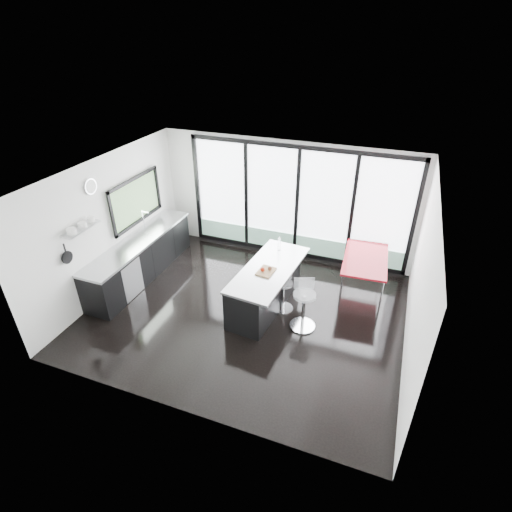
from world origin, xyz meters
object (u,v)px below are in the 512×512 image
at_px(island, 265,286).
at_px(red_table, 363,275).
at_px(bar_stool_near, 303,310).
at_px(bar_stool_far, 283,296).

height_order(island, red_table, island).
relative_size(island, bar_stool_near, 2.92).
height_order(bar_stool_far, red_table, red_table).
xyz_separation_m(island, bar_stool_near, (0.89, -0.41, -0.07)).
bearing_deg(bar_stool_far, red_table, 23.65).
relative_size(island, bar_stool_far, 3.47).
height_order(island, bar_stool_far, island).
bearing_deg(bar_stool_far, island, 159.19).
bearing_deg(island, bar_stool_far, -3.65).
bearing_deg(bar_stool_near, red_table, 40.46).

